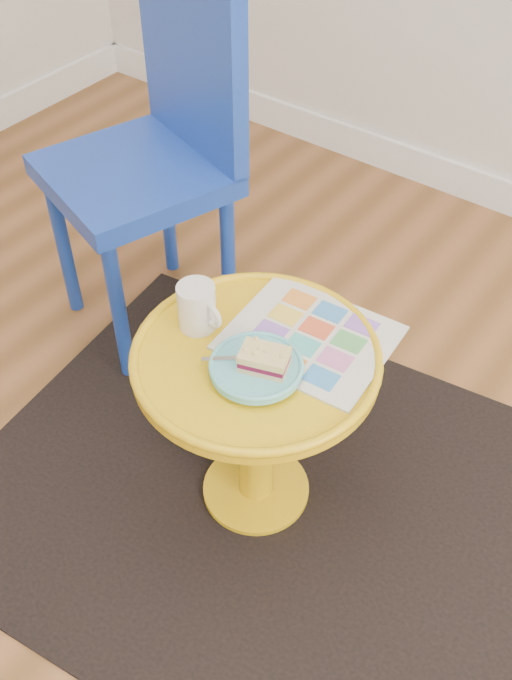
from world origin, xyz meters
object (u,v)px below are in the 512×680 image
Objects in this scene: side_table at (256,399)px; chair at (158,145)px; plate at (256,368)px; newspaper at (310,338)px; mug at (197,306)px.

chair is at bearing 147.03° from side_table.
side_table is 0.16m from plate.
newspaper is 0.23m from mug.
mug is at bearing -22.20° from chair.
mug is at bearing 167.56° from plate.
newspaper is at bearing 59.57° from side_table.
newspaper is (0.64, -0.28, -0.07)m from chair.
newspaper reaches higher than side_table.
newspaper is (0.06, 0.10, 0.13)m from side_table.
side_table is 0.52× the size of chair.
chair is at bearing 145.69° from plate.
chair reaches higher than side_table.
chair is 0.59m from mug.
plate is at bearing -52.90° from side_table.
mug is (0.45, -0.38, -0.02)m from chair.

